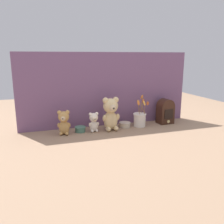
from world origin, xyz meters
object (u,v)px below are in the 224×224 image
object	(u,v)px
flower_vase	(140,118)
teddy_bear_large	(111,113)
teddy_bear_medium	(64,122)
teddy_bear_small	(94,122)
decorative_tin_tall	(80,129)
vintage_radio	(165,111)
decorative_tin_short	(125,125)

from	to	relation	value
flower_vase	teddy_bear_large	bearing A→B (deg)	-174.55
teddy_bear_large	teddy_bear_medium	xyz separation A→B (m)	(-0.43, 0.01, -0.05)
teddy_bear_small	decorative_tin_tall	world-z (taller)	teddy_bear_small
teddy_bear_small	vintage_radio	distance (m)	0.76
flower_vase	decorative_tin_short	distance (m)	0.16
teddy_bear_medium	vintage_radio	size ratio (longest dim) A/B	0.86
teddy_bear_small	decorative_tin_short	world-z (taller)	teddy_bear_small
decorative_tin_short	decorative_tin_tall	bearing A→B (deg)	-178.27
teddy_bear_medium	vintage_radio	xyz separation A→B (m)	(1.03, 0.04, 0.02)
vintage_radio	decorative_tin_tall	xyz separation A→B (m)	(-0.88, -0.02, -0.10)
teddy_bear_large	vintage_radio	xyz separation A→B (m)	(0.60, 0.05, -0.03)
flower_vase	vintage_radio	xyz separation A→B (m)	(0.29, 0.02, 0.05)
flower_vase	vintage_radio	world-z (taller)	flower_vase
teddy_bear_small	flower_vase	bearing A→B (deg)	3.51
teddy_bear_small	vintage_radio	size ratio (longest dim) A/B	0.72
teddy_bear_large	teddy_bear_medium	world-z (taller)	teddy_bear_large
teddy_bear_large	decorative_tin_short	world-z (taller)	teddy_bear_large
teddy_bear_small	vintage_radio	xyz separation A→B (m)	(0.76, 0.05, 0.03)
teddy_bear_medium	flower_vase	world-z (taller)	flower_vase
flower_vase	decorative_tin_short	xyz separation A→B (m)	(-0.15, 0.02, -0.06)
flower_vase	decorative_tin_short	world-z (taller)	flower_vase
teddy_bear_small	teddy_bear_large	bearing A→B (deg)	-0.18
flower_vase	vintage_radio	bearing A→B (deg)	3.94
decorative_tin_short	vintage_radio	bearing A→B (deg)	0.32
teddy_bear_large	teddy_bear_small	bearing A→B (deg)	179.82
teddy_bear_large	decorative_tin_short	distance (m)	0.21
decorative_tin_short	flower_vase	bearing A→B (deg)	-6.68
decorative_tin_tall	decorative_tin_short	distance (m)	0.44
teddy_bear_medium	flower_vase	size ratio (longest dim) A/B	0.71
teddy_bear_large	vintage_radio	size ratio (longest dim) A/B	1.23
teddy_bear_medium	vintage_radio	distance (m)	1.03
teddy_bear_medium	teddy_bear_small	world-z (taller)	teddy_bear_medium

